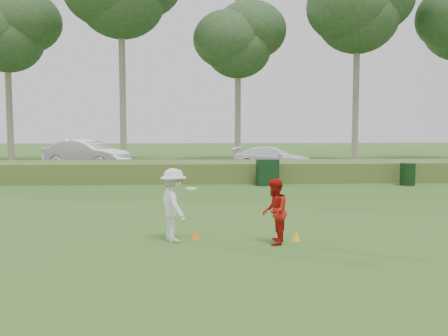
{
  "coord_description": "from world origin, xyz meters",
  "views": [
    {
      "loc": [
        -0.77,
        -11.62,
        2.67
      ],
      "look_at": [
        0.0,
        4.0,
        1.3
      ],
      "focal_mm": 40.0,
      "sensor_mm": 36.0,
      "label": 1
    }
  ],
  "objects": [
    {
      "name": "cone_yellow",
      "position": [
        1.44,
        -0.47,
        0.12
      ],
      "size": [
        0.21,
        0.21,
        0.23
      ],
      "primitive_type": "cone",
      "color": "yellow",
      "rests_on": "ground"
    },
    {
      "name": "park_road",
      "position": [
        0.0,
        17.0,
        0.03
      ],
      "size": [
        80.0,
        6.0,
        0.06
      ],
      "primitive_type": "cube",
      "color": "#2D2D2D",
      "rests_on": "ground"
    },
    {
      "name": "reed_strip",
      "position": [
        0.0,
        12.0,
        0.45
      ],
      "size": [
        80.0,
        3.0,
        0.9
      ],
      "primitive_type": "cube",
      "color": "#4A6126",
      "rests_on": "ground"
    },
    {
      "name": "car_right",
      "position": [
        3.45,
        17.0,
        0.73
      ],
      "size": [
        4.93,
        3.01,
        1.34
      ],
      "primitive_type": "imported",
      "rotation": [
        0.0,
        0.0,
        1.31
      ],
      "color": "white",
      "rests_on": "park_road"
    },
    {
      "name": "ground",
      "position": [
        0.0,
        0.0,
        0.0
      ],
      "size": [
        120.0,
        120.0,
        0.0
      ],
      "primitive_type": "plane",
      "color": "#305E1F",
      "rests_on": "ground"
    },
    {
      "name": "tree_4",
      "position": [
        2.0,
        24.5,
        8.59
      ],
      "size": [
        6.24,
        6.24,
        11.5
      ],
      "color": "gray",
      "rests_on": "ground"
    },
    {
      "name": "car_mid",
      "position": [
        -7.38,
        17.99,
        0.91
      ],
      "size": [
        5.46,
        3.8,
        1.71
      ],
      "primitive_type": "imported",
      "rotation": [
        0.0,
        0.0,
        1.14
      ],
      "color": "silver",
      "rests_on": "park_road"
    },
    {
      "name": "player_white",
      "position": [
        -1.36,
        -0.31,
        0.84
      ],
      "size": [
        1.03,
        1.24,
        1.68
      ],
      "rotation": [
        0.0,
        0.0,
        1.97
      ],
      "color": "white",
      "rests_on": "ground"
    },
    {
      "name": "tree_2",
      "position": [
        -14.0,
        24.0,
        8.97
      ],
      "size": [
        6.5,
        6.5,
        12.0
      ],
      "color": "gray",
      "rests_on": "ground"
    },
    {
      "name": "utility_cabinet",
      "position": [
        2.21,
        10.0,
        0.57
      ],
      "size": [
        0.97,
        0.66,
        1.14
      ],
      "primitive_type": "cube",
      "rotation": [
        0.0,
        0.0,
        0.11
      ],
      "color": "black",
      "rests_on": "ground"
    },
    {
      "name": "player_red",
      "position": [
        0.89,
        -0.73,
        0.74
      ],
      "size": [
        0.71,
        0.83,
        1.48
      ],
      "primitive_type": "imported",
      "rotation": [
        0.0,
        0.0,
        -1.81
      ],
      "color": "#B3160F",
      "rests_on": "ground"
    },
    {
      "name": "tree_5",
      "position": [
        10.0,
        22.5,
        10.47
      ],
      "size": [
        7.28,
        7.28,
        14.0
      ],
      "color": "gray",
      "rests_on": "ground"
    },
    {
      "name": "cone_orange",
      "position": [
        -0.86,
        -0.19,
        0.11
      ],
      "size": [
        0.21,
        0.21,
        0.23
      ],
      "primitive_type": "cone",
      "color": "orange",
      "rests_on": "ground"
    },
    {
      "name": "trash_bin",
      "position": [
        8.36,
        9.73,
        0.49
      ],
      "size": [
        0.77,
        0.77,
        0.98
      ],
      "primitive_type": "cylinder",
      "rotation": [
        0.0,
        0.0,
        -0.19
      ],
      "color": "black",
      "rests_on": "ground"
    }
  ]
}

